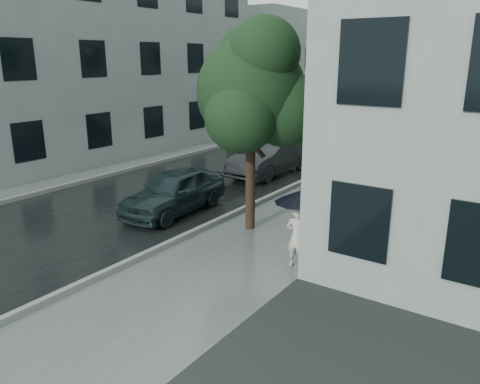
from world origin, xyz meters
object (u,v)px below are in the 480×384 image
Objects in this scene: pedestrian at (297,237)px; car_far at (270,157)px; street_tree at (253,90)px; lamp_post at (368,98)px; car_near at (174,191)px.

pedestrian is 0.33× the size of car_far.
street_tree is 7.04m from car_far.
car_far is (-5.11, 7.31, -0.01)m from pedestrian.
lamp_post is at bearing 91.50° from street_tree.
lamp_post is 1.16× the size of car_far.
street_tree is 1.28× the size of car_far.
lamp_post is at bearing 57.90° from car_far.
street_tree is at bearing -41.34° from pedestrian.
pedestrian is 8.92m from car_far.
car_far is (-0.08, 5.89, 0.06)m from car_near.
pedestrian reaches higher than car_near.
lamp_post is 10.43m from car_near.
lamp_post is at bearing 72.42° from car_near.
pedestrian is at bearing -54.35° from car_far.
lamp_post is 5.22m from car_far.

